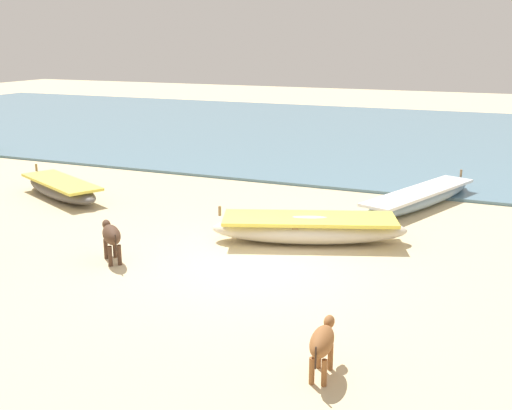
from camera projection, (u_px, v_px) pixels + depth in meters
ground at (252, 265)px, 11.40m from camera, size 80.00×80.00×0.00m
sea_water at (407, 137)px, 25.77m from camera, size 60.00×20.00×0.08m
fishing_boat_0 at (61, 188)px, 16.10m from camera, size 3.46×2.32×0.65m
fishing_boat_1 at (419, 198)px, 15.24m from camera, size 2.42×4.69×0.60m
fishing_boat_6 at (309, 228)px, 12.59m from camera, size 4.07×2.39×0.73m
calf_near_brown at (322, 342)px, 7.55m from camera, size 0.34×0.96×0.62m
calf_far_dark at (111, 236)px, 11.45m from camera, size 0.89×0.87×0.69m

